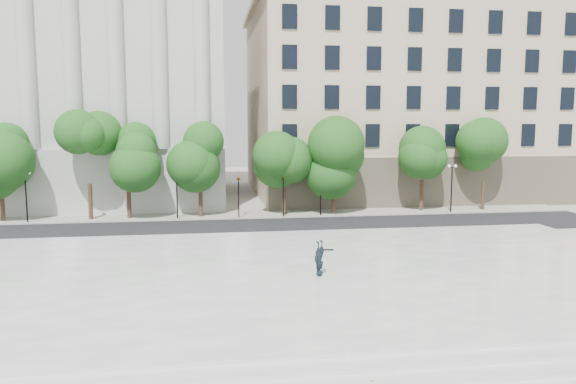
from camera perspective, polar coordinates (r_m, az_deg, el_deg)
name	(u,v)px	position (r m, az deg, el deg)	size (l,w,h in m)	color
ground	(287,297)	(27.55, -0.14, -10.57)	(160.00, 160.00, 0.00)	#B6B4AB
plaza	(279,275)	(30.33, -0.96, -8.46)	(44.00, 22.00, 0.45)	white
street	(255,228)	(44.92, -3.42, -3.63)	(60.00, 8.00, 0.02)	black
far_sidewalk	(249,215)	(50.80, -4.00, -2.32)	(60.00, 4.00, 0.12)	#B3B0A6
building_west	(81,80)	(66.06, -20.25, 10.60)	(31.50, 27.65, 25.60)	#B6B6B1
building_east	(406,99)	(69.15, 11.92, 9.26)	(36.00, 26.15, 23.00)	beige
traffic_light_west	(238,177)	(48.58, -5.07, 1.58)	(0.45, 1.77, 4.21)	black
traffic_light_east	(283,176)	(48.96, -0.48, 1.64)	(1.07, 1.75, 4.21)	black
person_lying	(319,271)	(29.37, 3.18, -8.03)	(0.67, 0.44, 1.84)	black
skateboard	(328,250)	(35.13, 4.04, -5.87)	(0.73, 0.19, 0.07)	black
plaza_steps	(325,376)	(19.33, 3.81, -18.17)	(44.00, 3.00, 0.30)	white
street_trees	(252,158)	(49.76, -3.73, 3.49)	(47.03, 5.42, 7.86)	#382619
lamp_posts	(253,184)	(49.04, -3.60, 0.80)	(38.02, 0.28, 4.55)	black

